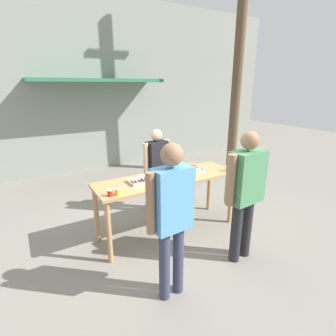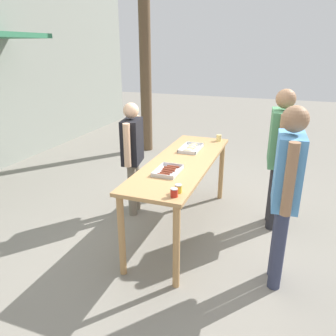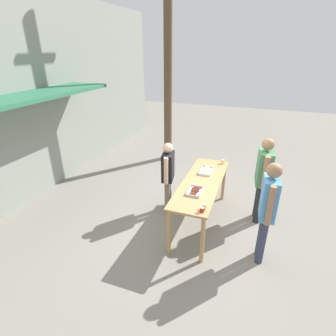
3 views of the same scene
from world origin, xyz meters
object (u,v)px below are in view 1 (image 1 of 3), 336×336
object	(u,v)px
beer_cup	(228,168)
person_customer_with_cup	(245,187)
food_tray_buns	(191,171)
utility_pole	(240,37)
person_server_behind_table	(157,164)
condiment_jar_mustard	(110,193)
food_tray_sausages	(141,181)
condiment_jar_ketchup	(118,192)
person_customer_holding_hotdog	(172,210)

from	to	relation	value
beer_cup	person_customer_with_cup	xyz separation A→B (m)	(-0.49, -0.85, 0.06)
food_tray_buns	person_customer_with_cup	xyz separation A→B (m)	(0.07, -1.11, 0.09)
beer_cup	utility_pole	world-z (taller)	utility_pole
food_tray_buns	person_customer_with_cup	world-z (taller)	person_customer_with_cup
person_server_behind_table	condiment_jar_mustard	bearing A→B (deg)	-150.93
person_server_behind_table	utility_pole	distance (m)	3.91
food_tray_sausages	person_server_behind_table	distance (m)	0.99
condiment_jar_mustard	condiment_jar_ketchup	distance (m)	0.10
food_tray_buns	person_server_behind_table	distance (m)	0.78
food_tray_buns	food_tray_sausages	bearing A→B (deg)	179.85
food_tray_sausages	condiment_jar_ketchup	bearing A→B (deg)	-149.63
condiment_jar_ketchup	person_customer_with_cup	xyz separation A→B (m)	(1.41, -0.84, 0.07)
person_server_behind_table	person_customer_with_cup	world-z (taller)	person_customer_with_cup
condiment_jar_mustard	beer_cup	size ratio (longest dim) A/B	0.89
person_customer_with_cup	food_tray_buns	bearing A→B (deg)	-91.67
condiment_jar_ketchup	food_tray_buns	bearing A→B (deg)	11.34
person_customer_holding_hotdog	food_tray_buns	bearing A→B (deg)	-135.74
condiment_jar_ketchup	person_server_behind_table	distance (m)	1.51
food_tray_buns	person_customer_holding_hotdog	bearing A→B (deg)	-132.16
person_server_behind_table	beer_cup	bearing A→B (deg)	-62.83
food_tray_sausages	food_tray_buns	xyz separation A→B (m)	(0.88, -0.00, 0.01)
food_tray_sausages	utility_pole	size ratio (longest dim) A/B	0.06
person_customer_with_cup	food_tray_sausages	bearing A→B (deg)	-54.72
condiment_jar_ketchup	person_server_behind_table	size ratio (longest dim) A/B	0.05
beer_cup	condiment_jar_ketchup	bearing A→B (deg)	-179.70
condiment_jar_mustard	person_server_behind_table	world-z (taller)	person_server_behind_table
condiment_jar_mustard	person_customer_holding_hotdog	bearing A→B (deg)	-70.08
condiment_jar_mustard	person_server_behind_table	distance (m)	1.58
beer_cup	person_customer_holding_hotdog	size ratio (longest dim) A/B	0.05
food_tray_buns	person_customer_holding_hotdog	distance (m)	1.64
food_tray_sausages	person_customer_holding_hotdog	distance (m)	1.24
food_tray_sausages	beer_cup	bearing A→B (deg)	-10.37
person_customer_holding_hotdog	food_tray_sausages	bearing A→B (deg)	-103.71
food_tray_sausages	person_customer_holding_hotdog	bearing A→B (deg)	-100.12
person_server_behind_table	utility_pole	xyz separation A→B (m)	(2.85, 1.04, 2.47)
person_customer_holding_hotdog	condiment_jar_ketchup	bearing A→B (deg)	-78.86
person_server_behind_table	person_customer_with_cup	distance (m)	1.89
beer_cup	food_tray_sausages	bearing A→B (deg)	169.63
condiment_jar_mustard	person_customer_holding_hotdog	world-z (taller)	person_customer_holding_hotdog
condiment_jar_ketchup	beer_cup	distance (m)	1.90
condiment_jar_ketchup	person_customer_with_cup	bearing A→B (deg)	-30.80
person_customer_holding_hotdog	utility_pole	distance (m)	5.31
food_tray_sausages	person_customer_with_cup	size ratio (longest dim) A/B	0.21
person_server_behind_table	person_customer_with_cup	size ratio (longest dim) A/B	0.88
food_tray_sausages	condiment_jar_ketchup	distance (m)	0.54
food_tray_buns	condiment_jar_mustard	size ratio (longest dim) A/B	5.27
condiment_jar_ketchup	utility_pole	size ratio (longest dim) A/B	0.01
condiment_jar_mustard	person_customer_with_cup	distance (m)	1.73
beer_cup	person_customer_with_cup	size ratio (longest dim) A/B	0.05
food_tray_buns	person_customer_with_cup	distance (m)	1.12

